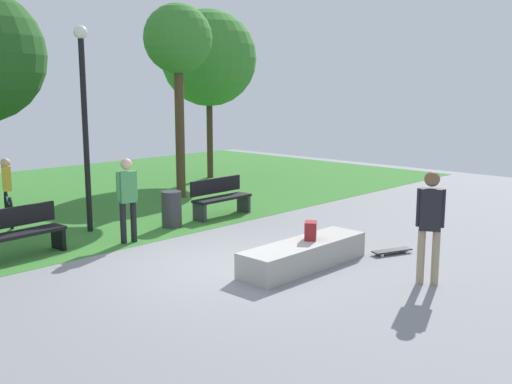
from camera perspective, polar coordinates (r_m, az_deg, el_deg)
ground_plane at (r=10.45m, az=-4.12°, el=-7.03°), size 28.00×28.00×0.00m
grass_lawn at (r=17.10m, az=-22.47°, el=-1.05°), size 26.60×11.98×0.01m
concrete_ledge at (r=10.31m, az=4.62°, el=-5.99°), size 2.64×0.73×0.44m
backpack_on_ledge at (r=10.39m, az=5.25°, el=-3.71°), size 0.34×0.33×0.32m
skater_performing_trick at (r=9.57m, az=16.36°, el=-2.44°), size 0.33×0.39×1.79m
skateboard_by_ledge at (r=11.37m, az=12.91°, el=-5.50°), size 0.82×0.48×0.08m
park_bench_near_path at (r=14.24m, az=-3.45°, el=-0.44°), size 1.61×0.51×0.91m
park_bench_near_lamppost at (r=11.62m, az=-21.76°, el=-3.52°), size 1.63×0.58×0.91m
tree_slender_maple at (r=20.31m, az=-4.55°, el=12.66°), size 3.18×3.18×5.61m
tree_tall_oak at (r=16.69m, az=-7.50°, el=14.08°), size 1.87×1.87×5.29m
lamp_post at (r=12.96m, az=-16.15°, el=7.64°), size 0.28×0.28×4.30m
trash_bin at (r=13.27m, az=-8.10°, el=-1.65°), size 0.44×0.44×0.80m
pedestrian_with_backpack at (r=11.97m, az=-12.29°, el=-0.04°), size 0.42×0.39×1.69m
cyclist_on_bicycle at (r=14.62m, az=-22.71°, el=-0.32°), size 0.65×1.74×1.52m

